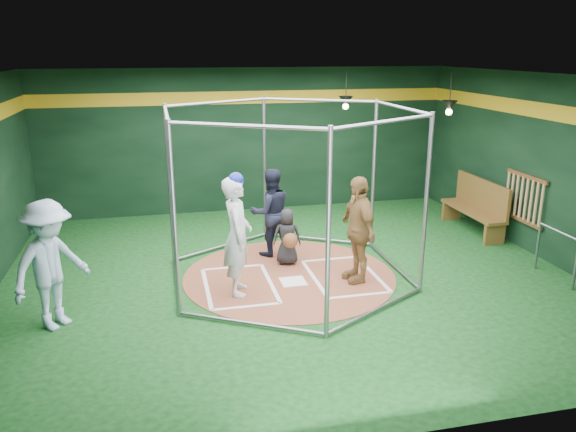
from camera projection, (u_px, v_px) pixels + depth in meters
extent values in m
cube|color=#0C3711|center=(289.00, 276.00, 10.11)|extent=(10.00, 9.00, 0.02)
cube|color=black|center=(289.00, 76.00, 9.10)|extent=(10.00, 9.00, 0.02)
cube|color=black|center=(248.00, 141.00, 13.80)|extent=(10.00, 0.10, 3.50)
cube|color=black|center=(395.00, 285.00, 5.40)|extent=(10.00, 0.10, 3.50)
cube|color=black|center=(545.00, 168.00, 10.68)|extent=(0.10, 9.00, 3.50)
cube|color=gold|center=(247.00, 97.00, 13.47)|extent=(10.00, 0.01, 0.30)
cube|color=gold|center=(551.00, 112.00, 10.37)|extent=(0.01, 9.00, 0.30)
cylinder|color=brown|center=(289.00, 276.00, 10.10)|extent=(3.80, 3.80, 0.01)
cube|color=white|center=(293.00, 282.00, 9.82)|extent=(0.43, 0.43, 0.01)
cube|color=white|center=(232.00, 267.00, 10.45)|extent=(1.10, 0.07, 0.01)
cube|color=white|center=(247.00, 307.00, 8.87)|extent=(1.10, 0.07, 0.01)
cube|color=white|center=(207.00, 288.00, 9.54)|extent=(0.07, 1.70, 0.01)
cube|color=white|center=(270.00, 283.00, 9.78)|extent=(0.07, 1.70, 0.01)
cube|color=white|center=(330.00, 259.00, 10.86)|extent=(1.10, 0.07, 0.01)
cube|color=white|center=(360.00, 295.00, 9.28)|extent=(1.10, 0.07, 0.01)
cube|color=white|center=(314.00, 278.00, 9.95)|extent=(0.07, 1.70, 0.01)
cube|color=white|center=(373.00, 273.00, 10.19)|extent=(0.07, 1.70, 0.01)
cylinder|color=gray|center=(373.00, 176.00, 11.17)|extent=(0.07, 0.07, 3.00)
cylinder|color=gray|center=(265.00, 169.00, 11.82)|extent=(0.07, 0.07, 3.00)
cylinder|color=gray|center=(170.00, 186.00, 10.31)|extent=(0.07, 0.07, 3.00)
cylinder|color=gray|center=(174.00, 223.00, 8.17)|extent=(0.07, 0.07, 3.00)
cylinder|color=gray|center=(328.00, 238.00, 7.52)|extent=(0.07, 0.07, 3.00)
cylinder|color=gray|center=(426.00, 206.00, 9.03)|extent=(0.07, 0.07, 3.00)
cylinder|color=gray|center=(319.00, 100.00, 11.08)|extent=(2.02, 1.20, 0.06)
cylinder|color=gray|center=(316.00, 239.00, 11.91)|extent=(2.02, 1.20, 0.06)
cylinder|color=gray|center=(218.00, 102.00, 10.65)|extent=(2.02, 1.20, 0.06)
cylinder|color=gray|center=(223.00, 246.00, 11.48)|extent=(2.02, 1.20, 0.06)
cylinder|color=gray|center=(166.00, 114.00, 8.83)|extent=(0.06, 2.30, 0.06)
cylinder|color=gray|center=(177.00, 283.00, 9.66)|extent=(0.06, 2.30, 0.06)
cylinder|color=gray|center=(246.00, 126.00, 7.43)|extent=(2.02, 1.20, 0.06)
cylinder|color=gray|center=(250.00, 323.00, 8.26)|extent=(2.02, 1.20, 0.06)
cylinder|color=gray|center=(386.00, 122.00, 7.86)|extent=(2.02, 1.20, 0.06)
cylinder|color=gray|center=(377.00, 310.00, 8.69)|extent=(2.02, 1.20, 0.06)
cylinder|color=gray|center=(402.00, 108.00, 9.68)|extent=(0.06, 2.30, 0.06)
cylinder|color=gray|center=(393.00, 264.00, 10.52)|extent=(0.06, 2.30, 0.06)
cube|color=brown|center=(527.00, 176.00, 11.11)|extent=(0.05, 1.25, 0.08)
cube|color=brown|center=(522.00, 220.00, 11.37)|extent=(0.05, 1.25, 0.08)
cylinder|color=tan|center=(541.00, 206.00, 10.72)|extent=(0.06, 0.06, 0.85)
cylinder|color=tan|center=(536.00, 203.00, 10.87)|extent=(0.06, 0.06, 0.85)
cylinder|color=tan|center=(531.00, 201.00, 11.01)|extent=(0.06, 0.06, 0.85)
cylinder|color=tan|center=(526.00, 199.00, 11.16)|extent=(0.06, 0.06, 0.85)
cylinder|color=tan|center=(521.00, 197.00, 11.31)|extent=(0.06, 0.06, 0.85)
cylinder|color=tan|center=(516.00, 195.00, 11.45)|extent=(0.06, 0.06, 0.85)
cylinder|color=tan|center=(512.00, 194.00, 11.60)|extent=(0.06, 0.06, 0.85)
cylinder|color=tan|center=(507.00, 192.00, 11.75)|extent=(0.06, 0.06, 0.85)
cone|color=black|center=(346.00, 101.00, 13.15)|extent=(0.34, 0.34, 0.22)
sphere|color=#FFD899|center=(346.00, 106.00, 13.18)|extent=(0.14, 0.14, 0.14)
cylinder|color=black|center=(346.00, 86.00, 13.05)|extent=(0.02, 0.02, 0.70)
cone|color=black|center=(449.00, 106.00, 12.04)|extent=(0.34, 0.34, 0.22)
sphere|color=#FFD899|center=(449.00, 112.00, 12.08)|extent=(0.14, 0.14, 0.14)
cylinder|color=black|center=(451.00, 89.00, 11.94)|extent=(0.02, 0.02, 0.70)
imported|color=silver|center=(237.00, 236.00, 9.13)|extent=(0.57, 0.78, 1.98)
sphere|color=navy|center=(236.00, 180.00, 8.86)|extent=(0.26, 0.26, 0.26)
imported|color=tan|center=(358.00, 229.00, 9.66)|extent=(0.57, 1.14, 1.87)
imported|color=black|center=(287.00, 236.00, 10.52)|extent=(0.58, 0.43, 1.07)
sphere|color=brown|center=(290.00, 241.00, 10.28)|extent=(0.28, 0.28, 0.28)
imported|color=black|center=(271.00, 212.00, 10.90)|extent=(0.91, 0.75, 1.73)
imported|color=#ADC8E5|center=(50.00, 265.00, 8.02)|extent=(1.37, 1.40, 1.92)
cube|color=brown|center=(472.00, 211.00, 12.44)|extent=(0.47, 2.03, 0.07)
cube|color=brown|center=(482.00, 194.00, 12.37)|extent=(0.07, 2.03, 0.68)
cube|color=brown|center=(494.00, 234.00, 11.67)|extent=(0.45, 0.09, 0.45)
cube|color=brown|center=(451.00, 211.00, 13.35)|extent=(0.45, 0.09, 0.45)
cylinder|color=slate|center=(576.00, 265.00, 9.40)|extent=(0.05, 0.05, 0.90)
cylinder|color=slate|center=(538.00, 246.00, 10.33)|extent=(0.05, 0.05, 0.90)
cylinder|color=slate|center=(559.00, 232.00, 9.74)|extent=(0.05, 1.00, 0.05)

